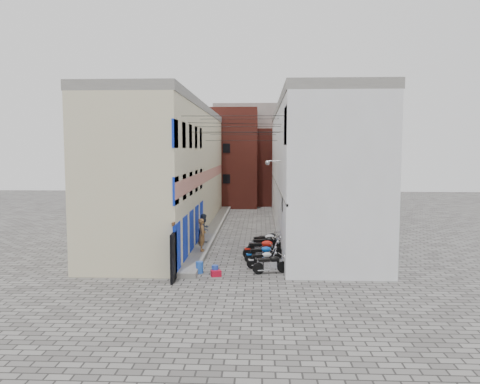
# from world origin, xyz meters

# --- Properties ---
(ground) EXTENTS (90.00, 90.00, 0.00)m
(ground) POSITION_xyz_m (0.00, 0.00, 0.00)
(ground) COLOR #4F4C4A
(ground) RESTS_ON ground
(plinth) EXTENTS (0.90, 26.00, 0.25)m
(plinth) POSITION_xyz_m (-2.05, 13.00, 0.12)
(plinth) COLOR slate
(plinth) RESTS_ON ground
(building_left) EXTENTS (5.10, 27.00, 9.00)m
(building_left) POSITION_xyz_m (-4.98, 12.95, 4.50)
(building_left) COLOR beige
(building_left) RESTS_ON ground
(building_right) EXTENTS (5.94, 26.00, 9.00)m
(building_right) POSITION_xyz_m (5.00, 13.00, 4.51)
(building_right) COLOR white
(building_right) RESTS_ON ground
(building_far_brick_left) EXTENTS (6.00, 6.00, 10.00)m
(building_far_brick_left) POSITION_xyz_m (-2.00, 28.00, 5.00)
(building_far_brick_left) COLOR maroon
(building_far_brick_left) RESTS_ON ground
(building_far_brick_right) EXTENTS (5.00, 6.00, 8.00)m
(building_far_brick_right) POSITION_xyz_m (3.00, 30.00, 4.00)
(building_far_brick_right) COLOR maroon
(building_far_brick_right) RESTS_ON ground
(building_far_concrete) EXTENTS (8.00, 5.00, 11.00)m
(building_far_concrete) POSITION_xyz_m (0.00, 34.00, 5.50)
(building_far_concrete) COLOR slate
(building_far_concrete) RESTS_ON ground
(far_shopfront) EXTENTS (2.00, 0.30, 2.40)m
(far_shopfront) POSITION_xyz_m (0.00, 25.20, 1.20)
(far_shopfront) COLOR black
(far_shopfront) RESTS_ON ground
(overhead_wires) EXTENTS (5.80, 13.02, 1.32)m
(overhead_wires) POSITION_xyz_m (0.00, 7.64, 7.12)
(overhead_wires) COLOR black
(overhead_wires) RESTS_ON ground
(motorcycle_a) EXTENTS (1.86, 1.00, 1.02)m
(motorcycle_a) POSITION_xyz_m (1.85, 1.09, 0.51)
(motorcycle_a) COLOR black
(motorcycle_a) RESTS_ON ground
(motorcycle_b) EXTENTS (1.76, 0.98, 0.97)m
(motorcycle_b) POSITION_xyz_m (1.50, 2.10, 0.49)
(motorcycle_b) COLOR silver
(motorcycle_b) RESTS_ON ground
(motorcycle_c) EXTENTS (1.94, 0.98, 1.07)m
(motorcycle_c) POSITION_xyz_m (1.46, 3.07, 0.54)
(motorcycle_c) COLOR #0B49AE
(motorcycle_c) RESTS_ON ground
(motorcycle_d) EXTENTS (2.21, 0.92, 1.24)m
(motorcycle_d) POSITION_xyz_m (1.48, 3.98, 0.62)
(motorcycle_d) COLOR red
(motorcycle_d) RESTS_ON ground
(motorcycle_e) EXTENTS (2.28, 1.18, 1.26)m
(motorcycle_e) POSITION_xyz_m (1.68, 5.03, 0.63)
(motorcycle_e) COLOR black
(motorcycle_e) RESTS_ON ground
(motorcycle_f) EXTENTS (2.17, 1.10, 1.20)m
(motorcycle_f) POSITION_xyz_m (1.67, 5.98, 0.60)
(motorcycle_f) COLOR silver
(motorcycle_f) RESTS_ON ground
(motorcycle_g) EXTENTS (1.85, 1.35, 1.04)m
(motorcycle_g) POSITION_xyz_m (1.87, 7.04, 0.52)
(motorcycle_g) COLOR black
(motorcycle_g) RESTS_ON ground
(person_a) EXTENTS (0.52, 0.72, 1.82)m
(person_a) POSITION_xyz_m (-1.90, 4.78, 1.16)
(person_a) COLOR olive
(person_a) RESTS_ON plinth
(person_b) EXTENTS (0.96, 1.06, 1.78)m
(person_b) POSITION_xyz_m (-2.04, 6.95, 1.14)
(person_b) COLOR #373F53
(person_b) RESTS_ON plinth
(water_jug_near) EXTENTS (0.34, 0.34, 0.48)m
(water_jug_near) POSITION_xyz_m (-0.77, 0.65, 0.24)
(water_jug_near) COLOR #2343AF
(water_jug_near) RESTS_ON ground
(water_jug_far) EXTENTS (0.44, 0.44, 0.55)m
(water_jug_far) POSITION_xyz_m (-1.55, 1.03, 0.28)
(water_jug_far) COLOR blue
(water_jug_far) RESTS_ON ground
(red_crate) EXTENTS (0.54, 0.47, 0.28)m
(red_crate) POSITION_xyz_m (-0.71, 0.50, 0.14)
(red_crate) COLOR #AE0C24
(red_crate) RESTS_ON ground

